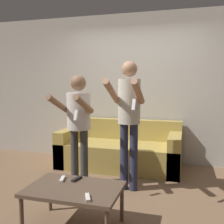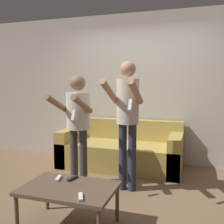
{
  "view_description": "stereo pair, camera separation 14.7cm",
  "coord_description": "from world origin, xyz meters",
  "px_view_note": "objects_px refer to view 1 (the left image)",
  "views": [
    {
      "loc": [
        0.9,
        -3.2,
        1.47
      ],
      "look_at": [
        -0.2,
        0.62,
        1.01
      ],
      "focal_mm": 42.0,
      "sensor_mm": 36.0,
      "label": 1
    },
    {
      "loc": [
        1.04,
        -3.16,
        1.47
      ],
      "look_at": [
        -0.2,
        0.62,
        1.01
      ],
      "focal_mm": 42.0,
      "sensor_mm": 36.0,
      "label": 2
    }
  ],
  "objects_px": {
    "person_standing_left": "(78,117)",
    "remote_near": "(88,197)",
    "coffee_table": "(74,191)",
    "remote_mid": "(62,179)",
    "person_standing_right": "(129,112)",
    "remote_far": "(77,179)",
    "couch": "(120,151)"
  },
  "relations": [
    {
      "from": "remote_mid",
      "to": "remote_far",
      "type": "height_order",
      "value": "same"
    },
    {
      "from": "person_standing_right",
      "to": "remote_mid",
      "type": "xyz_separation_m",
      "value": [
        -0.52,
        -0.93,
        -0.64
      ]
    },
    {
      "from": "couch",
      "to": "remote_mid",
      "type": "height_order",
      "value": "couch"
    },
    {
      "from": "person_standing_right",
      "to": "remote_far",
      "type": "distance_m",
      "value": 1.15
    },
    {
      "from": "person_standing_left",
      "to": "remote_near",
      "type": "xyz_separation_m",
      "value": [
        0.63,
        -1.28,
        -0.54
      ]
    },
    {
      "from": "couch",
      "to": "remote_near",
      "type": "xyz_separation_m",
      "value": [
        0.27,
        -2.21,
        0.16
      ]
    },
    {
      "from": "remote_near",
      "to": "remote_mid",
      "type": "relative_size",
      "value": 0.98
    },
    {
      "from": "couch",
      "to": "remote_mid",
      "type": "xyz_separation_m",
      "value": [
        -0.15,
        -1.86,
        0.16
      ]
    },
    {
      "from": "remote_near",
      "to": "remote_mid",
      "type": "height_order",
      "value": "same"
    },
    {
      "from": "person_standing_right",
      "to": "remote_far",
      "type": "relative_size",
      "value": 11.3
    },
    {
      "from": "remote_far",
      "to": "person_standing_right",
      "type": "bearing_deg",
      "value": 67.22
    },
    {
      "from": "person_standing_left",
      "to": "remote_mid",
      "type": "height_order",
      "value": "person_standing_left"
    },
    {
      "from": "coffee_table",
      "to": "couch",
      "type": "bearing_deg",
      "value": 91.34
    },
    {
      "from": "couch",
      "to": "remote_mid",
      "type": "distance_m",
      "value": 1.87
    },
    {
      "from": "coffee_table",
      "to": "remote_mid",
      "type": "height_order",
      "value": "remote_mid"
    },
    {
      "from": "person_standing_left",
      "to": "coffee_table",
      "type": "height_order",
      "value": "person_standing_left"
    },
    {
      "from": "remote_mid",
      "to": "remote_far",
      "type": "relative_size",
      "value": 1.0
    },
    {
      "from": "remote_near",
      "to": "remote_far",
      "type": "height_order",
      "value": "same"
    },
    {
      "from": "coffee_table",
      "to": "remote_near",
      "type": "relative_size",
      "value": 6.17
    },
    {
      "from": "person_standing_right",
      "to": "remote_near",
      "type": "relative_size",
      "value": 11.57
    },
    {
      "from": "coffee_table",
      "to": "remote_far",
      "type": "relative_size",
      "value": 6.03
    },
    {
      "from": "person_standing_left",
      "to": "remote_near",
      "type": "relative_size",
      "value": 10.4
    },
    {
      "from": "remote_near",
      "to": "person_standing_left",
      "type": "bearing_deg",
      "value": 116.45
    },
    {
      "from": "couch",
      "to": "remote_near",
      "type": "bearing_deg",
      "value": -82.98
    },
    {
      "from": "person_standing_right",
      "to": "remote_far",
      "type": "xyz_separation_m",
      "value": [
        -0.37,
        -0.88,
        -0.64
      ]
    },
    {
      "from": "remote_near",
      "to": "remote_far",
      "type": "xyz_separation_m",
      "value": [
        -0.28,
        0.39,
        0.0
      ]
    },
    {
      "from": "couch",
      "to": "coffee_table",
      "type": "height_order",
      "value": "couch"
    },
    {
      "from": "person_standing_left",
      "to": "coffee_table",
      "type": "relative_size",
      "value": 1.69
    },
    {
      "from": "remote_near",
      "to": "coffee_table",
      "type": "bearing_deg",
      "value": 137.62
    },
    {
      "from": "remote_mid",
      "to": "person_standing_right",
      "type": "bearing_deg",
      "value": 60.88
    },
    {
      "from": "coffee_table",
      "to": "remote_mid",
      "type": "distance_m",
      "value": 0.25
    },
    {
      "from": "coffee_table",
      "to": "remote_far",
      "type": "bearing_deg",
      "value": 105.97
    }
  ]
}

